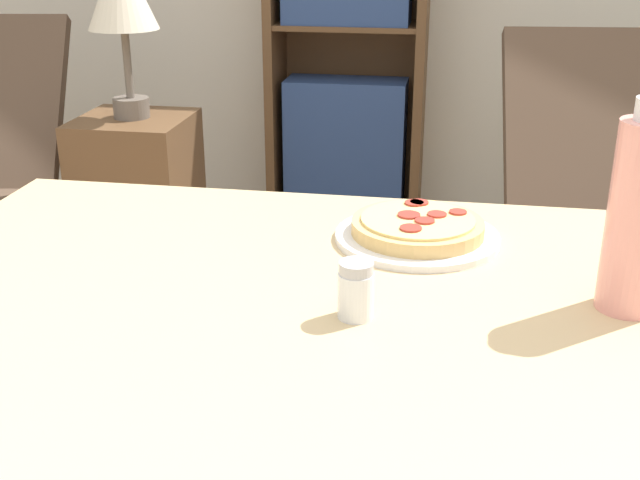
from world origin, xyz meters
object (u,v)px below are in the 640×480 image
object	(u,v)px
pizza_on_plate	(417,230)
side_table	(141,210)
drink_bottle	(640,214)
bookshelf	(347,43)
salt_shaker	(356,290)
lounge_chair_far	(615,251)

from	to	relation	value
pizza_on_plate	side_table	xyz separation A→B (m)	(-0.94, 1.24, -0.47)
drink_bottle	bookshelf	bearing A→B (deg)	105.86
pizza_on_plate	side_table	size ratio (longest dim) A/B	0.38
pizza_on_plate	bookshelf	xyz separation A→B (m)	(-0.39, 2.11, -0.05)
drink_bottle	side_table	distance (m)	1.94
drink_bottle	salt_shaker	distance (m)	0.33
salt_shaker	lounge_chair_far	world-z (taller)	lounge_chair_far
salt_shaker	bookshelf	bearing A→B (deg)	98.13
pizza_on_plate	salt_shaker	distance (m)	0.26
salt_shaker	bookshelf	size ratio (longest dim) A/B	0.04
pizza_on_plate	drink_bottle	bearing A→B (deg)	-33.94
pizza_on_plate	lounge_chair_far	distance (m)	1.39
drink_bottle	lounge_chair_far	distance (m)	1.51
pizza_on_plate	lounge_chair_far	world-z (taller)	lounge_chair_far
drink_bottle	lounge_chair_far	world-z (taller)	drink_bottle
lounge_chair_far	side_table	xyz separation A→B (m)	(-1.47, 0.05, 0.02)
side_table	salt_shaker	bearing A→B (deg)	-59.18
lounge_chair_far	side_table	bearing A→B (deg)	172.23
bookshelf	side_table	world-z (taller)	bookshelf
salt_shaker	side_table	xyz separation A→B (m)	(-0.89, 1.49, -0.49)
pizza_on_plate	bookshelf	bearing A→B (deg)	100.56
bookshelf	drink_bottle	bearing A→B (deg)	-74.14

